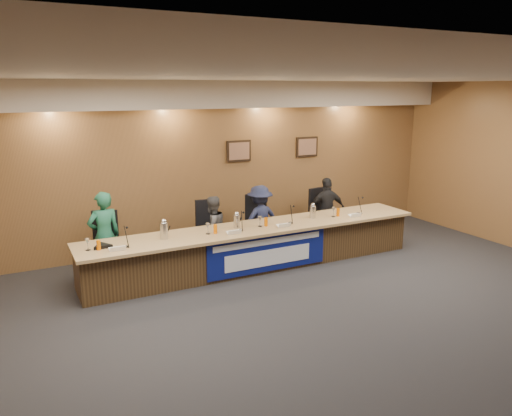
# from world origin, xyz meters

# --- Properties ---
(floor) EXTENTS (10.00, 10.00, 0.00)m
(floor) POSITION_xyz_m (0.00, 0.00, 0.00)
(floor) COLOR black
(floor) RESTS_ON ground
(ceiling) EXTENTS (10.00, 8.00, 0.04)m
(ceiling) POSITION_xyz_m (0.00, 0.00, 3.20)
(ceiling) COLOR silver
(ceiling) RESTS_ON wall_back
(wall_back) EXTENTS (10.00, 0.04, 3.20)m
(wall_back) POSITION_xyz_m (0.00, 4.00, 1.60)
(wall_back) COLOR brown
(wall_back) RESTS_ON floor
(soffit) EXTENTS (10.00, 0.50, 0.50)m
(soffit) POSITION_xyz_m (0.00, 3.75, 2.95)
(soffit) COLOR beige
(soffit) RESTS_ON wall_back
(dais_body) EXTENTS (6.00, 0.80, 0.70)m
(dais_body) POSITION_xyz_m (0.00, 2.40, 0.35)
(dais_body) COLOR #3E2C18
(dais_body) RESTS_ON floor
(dais_top) EXTENTS (6.10, 0.95, 0.05)m
(dais_top) POSITION_xyz_m (0.00, 2.35, 0.72)
(dais_top) COLOR #A28154
(dais_top) RESTS_ON dais_body
(banner) EXTENTS (2.20, 0.02, 0.65)m
(banner) POSITION_xyz_m (0.00, 1.99, 0.38)
(banner) COLOR navy
(banner) RESTS_ON dais_body
(banner_text_upper) EXTENTS (2.00, 0.01, 0.10)m
(banner_text_upper) POSITION_xyz_m (0.00, 1.97, 0.58)
(banner_text_upper) COLOR silver
(banner_text_upper) RESTS_ON banner
(banner_text_lower) EXTENTS (1.60, 0.01, 0.28)m
(banner_text_lower) POSITION_xyz_m (0.00, 1.97, 0.30)
(banner_text_lower) COLOR silver
(banner_text_lower) RESTS_ON banner
(wall_photo_left) EXTENTS (0.52, 0.04, 0.42)m
(wall_photo_left) POSITION_xyz_m (0.40, 3.97, 1.85)
(wall_photo_left) COLOR black
(wall_photo_left) RESTS_ON wall_back
(wall_photo_right) EXTENTS (0.52, 0.04, 0.42)m
(wall_photo_right) POSITION_xyz_m (2.00, 3.97, 1.85)
(wall_photo_right) COLOR black
(wall_photo_right) RESTS_ON wall_back
(panelist_a) EXTENTS (0.57, 0.42, 1.46)m
(panelist_a) POSITION_xyz_m (-2.45, 3.07, 0.73)
(panelist_a) COLOR #1C5B43
(panelist_a) RESTS_ON floor
(panelist_b) EXTENTS (0.69, 0.60, 1.19)m
(panelist_b) POSITION_xyz_m (-0.56, 3.07, 0.60)
(panelist_b) COLOR #47484C
(panelist_b) RESTS_ON floor
(panelist_c) EXTENTS (0.88, 0.55, 1.31)m
(panelist_c) POSITION_xyz_m (0.40, 3.07, 0.65)
(panelist_c) COLOR #1A203D
(panelist_c) RESTS_ON floor
(panelist_d) EXTENTS (0.83, 0.46, 1.33)m
(panelist_d) POSITION_xyz_m (1.93, 3.07, 0.67)
(panelist_d) COLOR black
(panelist_d) RESTS_ON floor
(office_chair_a) EXTENTS (0.62, 0.62, 0.08)m
(office_chair_a) POSITION_xyz_m (-2.45, 3.17, 0.48)
(office_chair_a) COLOR black
(office_chair_a) RESTS_ON floor
(office_chair_b) EXTENTS (0.52, 0.52, 0.08)m
(office_chair_b) POSITION_xyz_m (-0.56, 3.17, 0.48)
(office_chair_b) COLOR black
(office_chair_b) RESTS_ON floor
(office_chair_c) EXTENTS (0.61, 0.61, 0.08)m
(office_chair_c) POSITION_xyz_m (0.40, 3.17, 0.48)
(office_chair_c) COLOR black
(office_chair_c) RESTS_ON floor
(office_chair_d) EXTENTS (0.55, 0.55, 0.08)m
(office_chair_d) POSITION_xyz_m (1.93, 3.17, 0.48)
(office_chair_d) COLOR black
(office_chair_d) RESTS_ON floor
(nameplate_a) EXTENTS (0.24, 0.08, 0.10)m
(nameplate_a) POSITION_xyz_m (-2.44, 2.08, 0.80)
(nameplate_a) COLOR white
(nameplate_a) RESTS_ON dais_top
(microphone_a) EXTENTS (0.07, 0.07, 0.02)m
(microphone_a) POSITION_xyz_m (-2.28, 2.22, 0.76)
(microphone_a) COLOR black
(microphone_a) RESTS_ON dais_top
(juice_glass_a) EXTENTS (0.06, 0.06, 0.15)m
(juice_glass_a) POSITION_xyz_m (-2.67, 2.26, 0.82)
(juice_glass_a) COLOR #E06600
(juice_glass_a) RESTS_ON dais_top
(water_glass_a) EXTENTS (0.08, 0.08, 0.18)m
(water_glass_a) POSITION_xyz_m (-2.82, 2.32, 0.84)
(water_glass_a) COLOR silver
(water_glass_a) RESTS_ON dais_top
(nameplate_b) EXTENTS (0.24, 0.08, 0.10)m
(nameplate_b) POSITION_xyz_m (-0.56, 2.09, 0.80)
(nameplate_b) COLOR white
(nameplate_b) RESTS_ON dais_top
(microphone_b) EXTENTS (0.07, 0.07, 0.02)m
(microphone_b) POSITION_xyz_m (-0.37, 2.26, 0.76)
(microphone_b) COLOR black
(microphone_b) RESTS_ON dais_top
(juice_glass_b) EXTENTS (0.06, 0.06, 0.15)m
(juice_glass_b) POSITION_xyz_m (-0.82, 2.28, 0.82)
(juice_glass_b) COLOR #E06600
(juice_glass_b) RESTS_ON dais_top
(water_glass_b) EXTENTS (0.08, 0.08, 0.18)m
(water_glass_b) POSITION_xyz_m (-0.94, 2.31, 0.84)
(water_glass_b) COLOR silver
(water_glass_b) RESTS_ON dais_top
(nameplate_c) EXTENTS (0.24, 0.08, 0.10)m
(nameplate_c) POSITION_xyz_m (0.37, 2.08, 0.80)
(nameplate_c) COLOR white
(nameplate_c) RESTS_ON dais_top
(microphone_c) EXTENTS (0.07, 0.07, 0.02)m
(microphone_c) POSITION_xyz_m (0.59, 2.27, 0.76)
(microphone_c) COLOR black
(microphone_c) RESTS_ON dais_top
(juice_glass_c) EXTENTS (0.06, 0.06, 0.15)m
(juice_glass_c) POSITION_xyz_m (0.13, 2.31, 0.82)
(juice_glass_c) COLOR #E06600
(juice_glass_c) RESTS_ON dais_top
(water_glass_c) EXTENTS (0.08, 0.08, 0.18)m
(water_glass_c) POSITION_xyz_m (0.02, 2.33, 0.84)
(water_glass_c) COLOR silver
(water_glass_c) RESTS_ON dais_top
(nameplate_d) EXTENTS (0.24, 0.08, 0.10)m
(nameplate_d) POSITION_xyz_m (1.90, 2.10, 0.80)
(nameplate_d) COLOR white
(nameplate_d) RESTS_ON dais_top
(microphone_d) EXTENTS (0.07, 0.07, 0.02)m
(microphone_d) POSITION_xyz_m (2.10, 2.28, 0.76)
(microphone_d) COLOR black
(microphone_d) RESTS_ON dais_top
(juice_glass_d) EXTENTS (0.06, 0.06, 0.15)m
(juice_glass_d) POSITION_xyz_m (1.64, 2.30, 0.82)
(juice_glass_d) COLOR #E06600
(juice_glass_d) RESTS_ON dais_top
(water_glass_d) EXTENTS (0.08, 0.08, 0.18)m
(water_glass_d) POSITION_xyz_m (1.54, 2.30, 0.84)
(water_glass_d) COLOR silver
(water_glass_d) RESTS_ON dais_top
(carafe_left) EXTENTS (0.13, 0.13, 0.26)m
(carafe_left) POSITION_xyz_m (-1.66, 2.37, 0.88)
(carafe_left) COLOR silver
(carafe_left) RESTS_ON dais_top
(carafe_mid) EXTENTS (0.11, 0.11, 0.23)m
(carafe_mid) POSITION_xyz_m (-0.37, 2.43, 0.86)
(carafe_mid) COLOR silver
(carafe_mid) RESTS_ON dais_top
(carafe_right) EXTENTS (0.11, 0.11, 0.22)m
(carafe_right) POSITION_xyz_m (1.15, 2.41, 0.86)
(carafe_right) COLOR silver
(carafe_right) RESTS_ON dais_top
(speakerphone) EXTENTS (0.32, 0.32, 0.05)m
(speakerphone) POSITION_xyz_m (-2.61, 2.36, 0.78)
(speakerphone) COLOR black
(speakerphone) RESTS_ON dais_top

